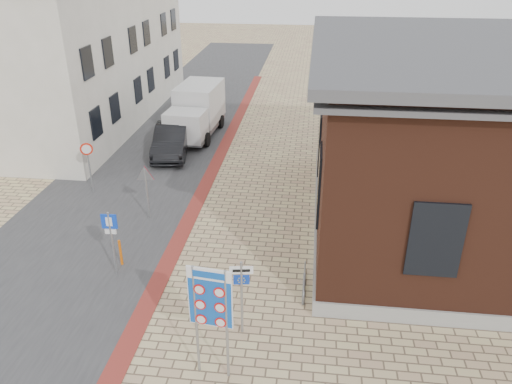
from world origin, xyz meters
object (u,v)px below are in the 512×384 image
at_px(sedan, 172,140).
at_px(box_truck, 197,111).
at_px(essen_sign, 242,287).
at_px(parking_sign, 111,233).
at_px(border_sign, 210,300).
at_px(bollard, 121,253).

relative_size(sedan, box_truck, 0.85).
relative_size(essen_sign, parking_sign, 1.02).
height_order(box_truck, border_sign, border_sign).
xyz_separation_m(box_truck, parking_sign, (0.32, -13.44, 0.13)).
bearing_deg(box_truck, bollard, -84.93).
relative_size(sedan, parking_sign, 1.99).
bearing_deg(parking_sign, box_truck, 88.94).
bearing_deg(essen_sign, sedan, 104.65).
bearing_deg(bollard, parking_sign, -90.00).
bearing_deg(essen_sign, parking_sign, 144.86).
xyz_separation_m(box_truck, essen_sign, (4.82, -15.68, 0.12)).
relative_size(border_sign, essen_sign, 1.37).
bearing_deg(essen_sign, box_truck, 98.43).
relative_size(box_truck, border_sign, 1.68).
bearing_deg(sedan, parking_sign, -93.03).
bearing_deg(border_sign, essen_sign, 79.11).
distance_m(box_truck, border_sign, 17.80).
height_order(sedan, parking_sign, parking_sign).
height_order(border_sign, bollard, border_sign).
distance_m(border_sign, parking_sign, 5.57).
bearing_deg(parking_sign, bollard, 87.56).
bearing_deg(sedan, box_truck, 68.81).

